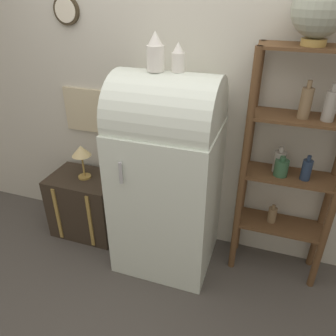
# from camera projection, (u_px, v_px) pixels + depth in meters

# --- Properties ---
(ground_plane) EXTENTS (12.00, 12.00, 0.00)m
(ground_plane) POSITION_uv_depth(u_px,v_px,m) (158.00, 272.00, 2.68)
(ground_plane) COLOR #4C4742
(wall_back) EXTENTS (7.00, 0.09, 2.70)m
(wall_back) POSITION_uv_depth(u_px,v_px,m) (181.00, 91.00, 2.49)
(wall_back) COLOR beige
(wall_back) RESTS_ON ground_plane
(refrigerator) EXTENTS (0.74, 0.69, 1.57)m
(refrigerator) POSITION_uv_depth(u_px,v_px,m) (167.00, 174.00, 2.46)
(refrigerator) COLOR silver
(refrigerator) RESTS_ON ground_plane
(suitcase_trunk) EXTENTS (0.60, 0.43, 0.58)m
(suitcase_trunk) POSITION_uv_depth(u_px,v_px,m) (87.00, 204.00, 3.01)
(suitcase_trunk) COLOR #33281E
(suitcase_trunk) RESTS_ON ground_plane
(shelf_unit) EXTENTS (0.67, 0.29, 1.75)m
(shelf_unit) POSITION_uv_depth(u_px,v_px,m) (292.00, 161.00, 2.27)
(shelf_unit) COLOR brown
(shelf_unit) RESTS_ON ground_plane
(globe) EXTENTS (0.31, 0.31, 0.35)m
(globe) POSITION_uv_depth(u_px,v_px,m) (320.00, 9.00, 1.79)
(globe) COLOR #AD8942
(globe) RESTS_ON shelf_unit
(vase_left) EXTENTS (0.11, 0.11, 0.24)m
(vase_left) POSITION_uv_depth(u_px,v_px,m) (155.00, 53.00, 2.05)
(vase_left) COLOR white
(vase_left) RESTS_ON refrigerator
(vase_center) EXTENTS (0.08, 0.08, 0.18)m
(vase_center) POSITION_uv_depth(u_px,v_px,m) (178.00, 58.00, 2.04)
(vase_center) COLOR white
(vase_center) RESTS_ON refrigerator
(desk_lamp) EXTENTS (0.16, 0.16, 0.31)m
(desk_lamp) POSITION_uv_depth(u_px,v_px,m) (81.00, 153.00, 2.75)
(desk_lamp) COLOR #AD8942
(desk_lamp) RESTS_ON suitcase_trunk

